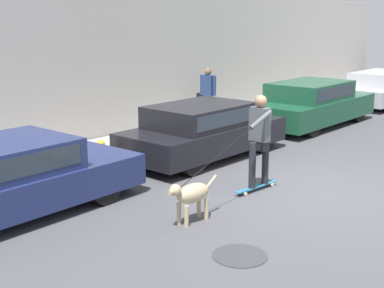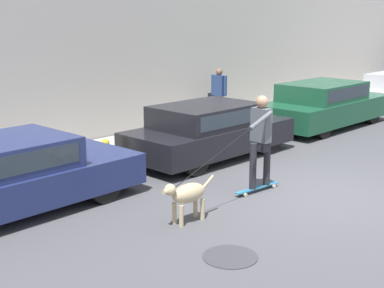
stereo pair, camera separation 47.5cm
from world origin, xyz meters
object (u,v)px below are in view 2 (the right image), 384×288
at_px(skateboarder, 260,137).
at_px(fire_hydrant, 106,154).
at_px(parked_car_1, 209,131).
at_px(parked_car_2, 324,105).
at_px(dog, 187,194).
at_px(pedestrian_with_bag, 218,93).
at_px(parked_car_0, 1,178).

distance_m(skateboarder, fire_hydrant, 3.41).
height_order(parked_car_1, skateboarder, skateboarder).
xyz_separation_m(parked_car_2, skateboarder, (-6.10, -2.30, 0.39)).
xyz_separation_m(parked_car_1, parked_car_2, (4.97, -0.00, 0.02)).
bearing_deg(parked_car_1, dog, -142.40).
bearing_deg(fire_hydrant, pedestrian_with_bag, 15.21).
distance_m(parked_car_1, parked_car_2, 4.97).
height_order(parked_car_2, pedestrian_with_bag, pedestrian_with_bag).
distance_m(parked_car_2, pedestrian_with_bag, 3.11).
relative_size(dog, pedestrian_with_bag, 0.67).
relative_size(parked_car_1, skateboarder, 1.43).
xyz_separation_m(parked_car_0, dog, (1.85, -2.43, -0.15)).
xyz_separation_m(parked_car_2, pedestrian_with_bag, (-2.14, 2.23, 0.36)).
height_order(parked_car_0, skateboarder, skateboarder).
xyz_separation_m(parked_car_1, dog, (-3.15, -2.43, -0.17)).
bearing_deg(parked_car_2, parked_car_1, 179.76).
distance_m(parked_car_2, skateboarder, 6.53).
distance_m(parked_car_2, fire_hydrant, 7.31).
bearing_deg(pedestrian_with_bag, skateboarder, -128.28).
relative_size(parked_car_2, pedestrian_with_bag, 2.90).
distance_m(parked_car_1, dog, 3.98).
bearing_deg(parked_car_0, parked_car_2, -1.29).
distance_m(parked_car_0, parked_car_1, 5.00).
relative_size(parked_car_0, dog, 4.40).
distance_m(parked_car_0, fire_hydrant, 2.85).
height_order(skateboarder, fire_hydrant, skateboarder).
xyz_separation_m(pedestrian_with_bag, fire_hydrant, (-5.12, -1.39, -0.65)).
xyz_separation_m(parked_car_0, fire_hydrant, (2.71, 0.84, -0.26)).
relative_size(parked_car_0, parked_car_2, 1.01).
bearing_deg(parked_car_2, parked_car_0, 179.77).
height_order(parked_car_2, dog, parked_car_2).
height_order(parked_car_2, skateboarder, skateboarder).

